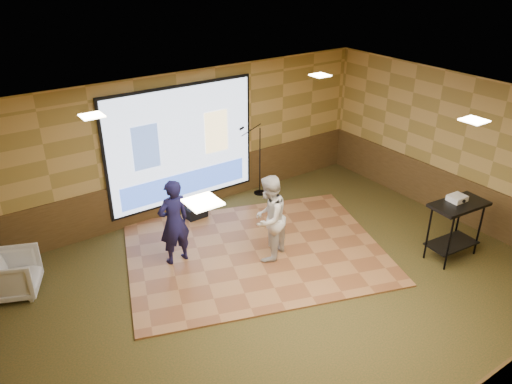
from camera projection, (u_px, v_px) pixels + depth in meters
ground at (282, 290)px, 8.39m from camera, size 9.00×9.00×0.00m
room_shell at (285, 177)px, 7.45m from camera, size 9.04×7.04×3.02m
wainscot_back at (185, 189)px, 10.74m from camera, size 9.00×0.04×0.95m
wainscot_right at (452, 196)px, 10.46m from camera, size 0.04×7.00×0.95m
projector_screen at (182, 147)px, 10.26m from camera, size 3.32×0.06×2.52m
downlight_nw at (92, 116)px, 7.27m from camera, size 0.32×0.32×0.02m
downlight_ne at (320, 75)px, 9.51m from camera, size 0.32×0.32×0.02m
downlight_sw at (203, 202)px, 4.84m from camera, size 0.32×0.32×0.02m
downlight_se at (474, 120)px, 7.08m from camera, size 0.32×0.32×0.02m
dance_floor at (255, 251)px, 9.41m from camera, size 5.58×4.88×0.03m
player_left at (174, 222)px, 8.75m from camera, size 0.60×0.41×1.61m
player_right at (269, 219)px, 8.85m from camera, size 0.99×0.92×1.62m
av_table at (456, 218)px, 8.94m from camera, size 1.05×0.55×1.11m
projector at (457, 198)px, 8.87m from camera, size 0.32×0.27×0.10m
mic_stand at (258, 174)px, 11.39m from camera, size 0.68×0.28×1.73m
banquet_chair at (13, 274)px, 8.16m from camera, size 1.04×1.02×0.73m
duffel_bag at (196, 213)px, 10.52m from camera, size 0.44×0.30×0.27m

